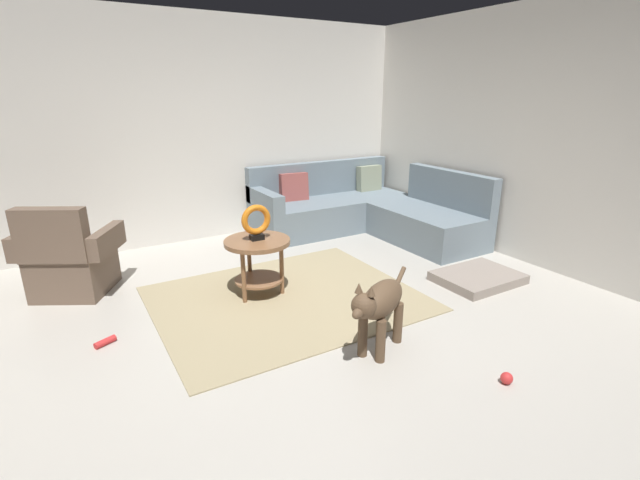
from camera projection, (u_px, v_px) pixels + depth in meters
The scene contains 12 objects.
ground_plane at pixel (309, 343), 3.52m from camera, with size 6.00×6.00×0.10m, color #B7B2A8.
wall_back at pixel (190, 132), 5.48m from camera, with size 6.00×0.12×2.70m, color silver.
wall_right at pixel (565, 140), 4.50m from camera, with size 0.12×6.00×2.70m, color silver.
area_rug at pixel (286, 298), 4.15m from camera, with size 2.30×1.90×0.01m, color tan.
sectional_couch at pixel (365, 212), 6.02m from camera, with size 2.20×2.25×0.88m.
armchair at pixel (70, 261), 4.16m from camera, with size 0.99×0.91×0.88m.
side_table at pixel (258, 252), 4.12m from camera, with size 0.60×0.60×0.54m.
torus_sculpture at pixel (256, 221), 4.02m from camera, with size 0.28×0.08×0.33m.
dog_bed_mat at pixel (478, 277), 4.51m from camera, with size 0.80×0.60×0.09m, color gray.
dog at pixel (380, 304), 3.20m from camera, with size 0.77×0.45×0.63m.
dog_toy_ball at pixel (507, 378), 2.94m from camera, with size 0.08×0.08×0.08m, color red.
dog_toy_rope at pixel (105, 342), 3.39m from camera, with size 0.05×0.05×0.16m, color red.
Camera 1 is at (-1.50, -2.70, 1.82)m, focal length 25.32 mm.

